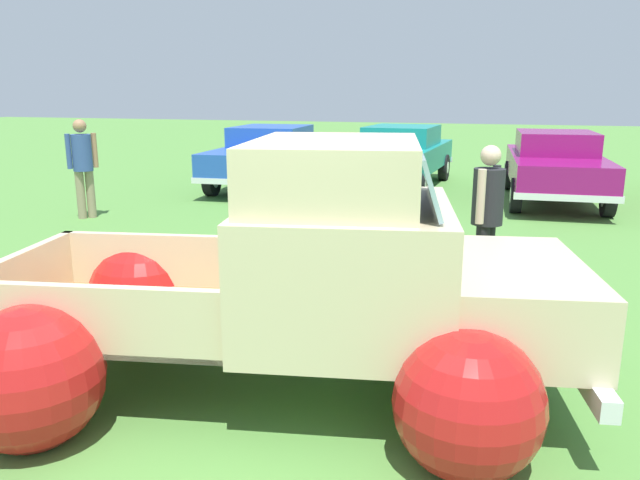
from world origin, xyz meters
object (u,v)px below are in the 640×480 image
at_px(show_car_1, 400,154).
at_px(spectator_1, 83,162).
at_px(vintage_pickup_truck, 313,296).
at_px(show_car_2, 555,164).
at_px(lane_cone_1, 453,287).
at_px(show_car_0, 270,154).
at_px(lane_cone_0, 562,292).
at_px(spectator_0, 487,212).

xyz_separation_m(show_car_1, spectator_1, (-4.80, -5.35, 0.23)).
height_order(vintage_pickup_truck, show_car_1, vintage_pickup_truck).
xyz_separation_m(show_car_1, show_car_2, (3.39, -1.09, -0.00)).
bearing_deg(lane_cone_1, vintage_pickup_truck, -114.96).
xyz_separation_m(show_car_0, lane_cone_1, (4.93, -7.55, -0.47)).
distance_m(show_car_2, spectator_1, 9.23).
relative_size(show_car_1, lane_cone_0, 7.46).
xyz_separation_m(vintage_pickup_truck, show_car_2, (2.30, 9.35, 0.03)).
bearing_deg(spectator_1, vintage_pickup_truck, -176.98).
bearing_deg(show_car_0, lane_cone_0, 35.61).
bearing_deg(show_car_1, lane_cone_0, 23.52).
bearing_deg(spectator_0, spectator_1, -0.01).
xyz_separation_m(vintage_pickup_truck, show_car_0, (-4.04, 9.46, 0.03)).
relative_size(show_car_0, show_car_2, 1.02).
distance_m(vintage_pickup_truck, lane_cone_1, 2.16).
xyz_separation_m(vintage_pickup_truck, lane_cone_1, (0.89, 1.91, -0.45)).
relative_size(vintage_pickup_truck, show_car_2, 1.06).
distance_m(show_car_2, lane_cone_1, 7.58).
bearing_deg(lane_cone_1, spectator_1, 154.96).
bearing_deg(lane_cone_0, lane_cone_1, -171.26).
bearing_deg(spectator_0, lane_cone_0, 160.13).
height_order(show_car_2, lane_cone_0, show_car_2).
bearing_deg(show_car_0, spectator_0, 34.16).
xyz_separation_m(show_car_2, spectator_0, (-1.13, -6.64, 0.18)).
relative_size(lane_cone_0, lane_cone_1, 1.00).
bearing_deg(show_car_1, vintage_pickup_truck, 9.51).
relative_size(show_car_2, spectator_0, 2.73).
bearing_deg(lane_cone_0, show_car_2, 87.25).
height_order(spectator_1, lane_cone_0, spectator_1).
relative_size(show_car_2, lane_cone_0, 7.32).
distance_m(show_car_1, spectator_1, 7.19).
bearing_deg(lane_cone_0, show_car_1, 109.99).
bearing_deg(lane_cone_1, show_car_0, 123.15).
bearing_deg(spectator_0, show_car_1, -55.11).
xyz_separation_m(show_car_2, spectator_1, (-8.19, -4.26, 0.23)).
relative_size(show_car_0, lane_cone_0, 7.45).
bearing_deg(spectator_1, spectator_0, -154.84).
distance_m(spectator_0, lane_cone_1, 1.06).
relative_size(show_car_2, spectator_1, 2.61).
height_order(vintage_pickup_truck, spectator_0, vintage_pickup_truck).
relative_size(show_car_0, lane_cone_1, 7.45).
relative_size(vintage_pickup_truck, spectator_0, 2.89).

